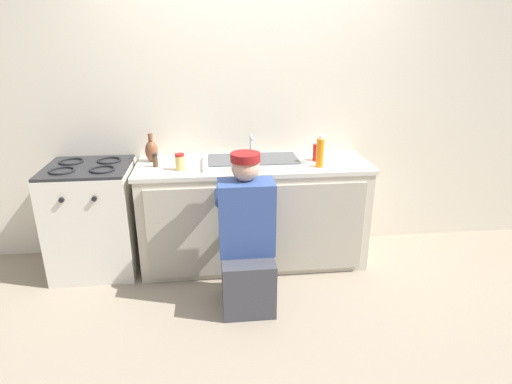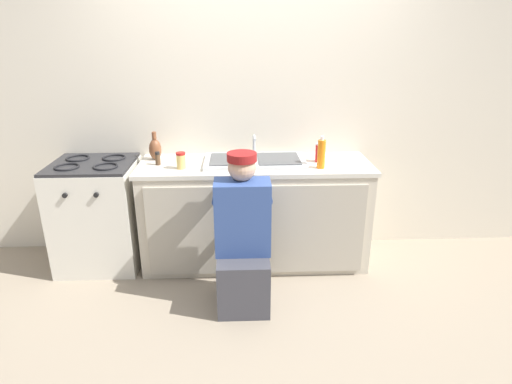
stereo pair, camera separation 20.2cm
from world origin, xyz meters
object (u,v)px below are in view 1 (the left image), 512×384
(sink_double_basin, at_px, (253,161))
(plumber_person, at_px, (247,245))
(stove_range, at_px, (94,218))
(vase_decorative, at_px, (151,151))
(spice_bottle_pepper, at_px, (155,160))
(soap_bottle_orange, at_px, (320,153))
(soda_cup_red, at_px, (318,152))
(condiment_jar, at_px, (180,162))

(sink_double_basin, distance_m, plumber_person, 0.76)
(stove_range, xyz_separation_m, vase_decorative, (0.48, 0.13, 0.51))
(spice_bottle_pepper, height_order, soap_bottle_orange, soap_bottle_orange)
(stove_range, bearing_deg, soda_cup_red, 0.51)
(stove_range, bearing_deg, sink_double_basin, 0.10)
(stove_range, bearing_deg, plumber_person, -27.71)
(sink_double_basin, distance_m, stove_range, 1.36)
(soap_bottle_orange, bearing_deg, soda_cup_red, 81.21)
(plumber_person, xyz_separation_m, vase_decorative, (-0.70, 0.75, 0.49))
(condiment_jar, distance_m, soap_bottle_orange, 1.07)
(stove_range, height_order, plumber_person, plumber_person)
(plumber_person, xyz_separation_m, soap_bottle_orange, (0.61, 0.47, 0.52))
(plumber_person, bearing_deg, soap_bottle_orange, 37.42)
(sink_double_basin, distance_m, spice_bottle_pepper, 0.77)
(soda_cup_red, distance_m, condiment_jar, 1.11)
(spice_bottle_pepper, bearing_deg, plumber_person, -42.59)
(spice_bottle_pepper, height_order, condiment_jar, condiment_jar)
(sink_double_basin, distance_m, soda_cup_red, 0.53)
(plumber_person, distance_m, soap_bottle_orange, 0.93)
(stove_range, bearing_deg, vase_decorative, 15.48)
(spice_bottle_pepper, bearing_deg, vase_decorative, 106.08)
(stove_range, distance_m, soap_bottle_orange, 1.88)
(soap_bottle_orange, bearing_deg, condiment_jar, 178.29)
(plumber_person, bearing_deg, vase_decorative, 132.86)
(soda_cup_red, height_order, vase_decorative, vase_decorative)
(condiment_jar, distance_m, vase_decorative, 0.35)
(condiment_jar, relative_size, soap_bottle_orange, 0.51)
(sink_double_basin, bearing_deg, condiment_jar, -167.67)
(condiment_jar, bearing_deg, sink_double_basin, 12.33)
(soda_cup_red, relative_size, condiment_jar, 1.19)
(soda_cup_red, bearing_deg, condiment_jar, -172.80)
(spice_bottle_pepper, xyz_separation_m, soda_cup_red, (1.29, 0.03, 0.02))
(plumber_person, xyz_separation_m, soda_cup_red, (0.64, 0.64, 0.48))
(soap_bottle_orange, xyz_separation_m, vase_decorative, (-1.31, 0.29, -0.02))
(plumber_person, height_order, soda_cup_red, plumber_person)
(sink_double_basin, relative_size, condiment_jar, 6.25)
(sink_double_basin, distance_m, soap_bottle_orange, 0.53)
(plumber_person, bearing_deg, stove_range, 152.29)
(stove_range, xyz_separation_m, soda_cup_red, (1.82, 0.02, 0.50))
(vase_decorative, bearing_deg, soda_cup_red, -5.02)
(sink_double_basin, height_order, vase_decorative, vase_decorative)
(condiment_jar, height_order, vase_decorative, vase_decorative)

